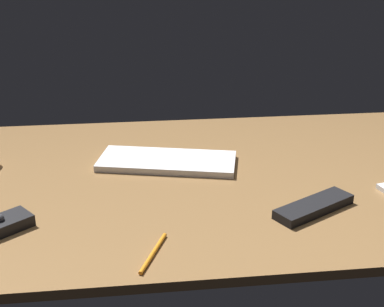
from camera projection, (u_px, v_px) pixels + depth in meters
The scene contains 4 objects.
desk at pixel (214, 178), 127.35cm from camera, with size 140.00×84.00×2.00cm, color olive.
keyboard at pixel (167, 161), 132.21cm from camera, with size 34.41×14.13×1.68cm, color white.
tv_remote at pixel (314, 207), 109.41cm from camera, with size 19.17×5.47×2.01cm, color black.
pen at pixel (153, 253), 94.33cm from camera, with size 0.79×0.79×13.09cm, color orange.
Camera 1 is at (-18.86, -114.05, 55.06)cm, focal length 48.60 mm.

